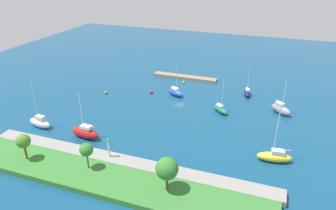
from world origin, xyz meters
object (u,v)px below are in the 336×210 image
(sailboat_yellow_off_beacon, at_px, (275,156))
(sailboat_white_by_breakwater, at_px, (40,122))
(harbor_beacon, at_px, (108,147))
(sailboat_red_lone_south, at_px, (85,132))
(sailboat_gray_east_end, at_px, (281,109))
(sailboat_blue_west_end, at_px, (176,93))
(mooring_buoy_orange, at_px, (106,92))
(mooring_buoy_yellow, at_px, (184,82))
(park_tree_mideast, at_px, (86,150))
(mooring_buoy_red, at_px, (151,92))
(park_tree_center, at_px, (23,141))
(pier_dock, at_px, (185,77))
(sailboat_navy_near_pier, at_px, (247,92))
(sailboat_green_mid_basin, at_px, (221,109))
(park_tree_west, at_px, (167,169))

(sailboat_yellow_off_beacon, xyz_separation_m, sailboat_white_by_breakwater, (49.02, 4.21, 0.12))
(harbor_beacon, relative_size, sailboat_white_by_breakwater, 0.33)
(sailboat_red_lone_south, bearing_deg, sailboat_gray_east_end, -139.96)
(sailboat_blue_west_end, relative_size, sailboat_white_by_breakwater, 0.81)
(harbor_beacon, height_order, mooring_buoy_orange, harbor_beacon)
(mooring_buoy_orange, height_order, mooring_buoy_yellow, mooring_buoy_orange)
(sailboat_yellow_off_beacon, height_order, mooring_buoy_yellow, sailboat_yellow_off_beacon)
(park_tree_mideast, relative_size, mooring_buoy_yellow, 7.46)
(sailboat_red_lone_south, bearing_deg, sailboat_white_by_breakwater, 3.41)
(sailboat_white_by_breakwater, bearing_deg, mooring_buoy_orange, -92.25)
(park_tree_mideast, relative_size, mooring_buoy_red, 5.83)
(park_tree_center, xyz_separation_m, sailboat_white_by_breakwater, (7.10, -11.70, -3.52))
(pier_dock, height_order, park_tree_center, park_tree_center)
(park_tree_mideast, xyz_separation_m, sailboat_navy_near_pier, (-21.55, -43.51, -3.84))
(sailboat_red_lone_south, height_order, sailboat_yellow_off_beacon, sailboat_yellow_off_beacon)
(harbor_beacon, relative_size, sailboat_gray_east_end, 0.45)
(sailboat_green_mid_basin, bearing_deg, sailboat_navy_near_pier, 111.63)
(harbor_beacon, height_order, sailboat_yellow_off_beacon, sailboat_yellow_off_beacon)
(pier_dock, xyz_separation_m, sailboat_red_lone_south, (8.92, 40.85, 0.95))
(sailboat_yellow_off_beacon, distance_m, sailboat_green_mid_basin, 21.14)
(mooring_buoy_orange, bearing_deg, park_tree_mideast, 115.34)
(park_tree_center, relative_size, mooring_buoy_red, 6.02)
(pier_dock, distance_m, sailboat_green_mid_basin, 24.71)
(park_tree_center, height_order, sailboat_gray_east_end, sailboat_gray_east_end)
(park_tree_mideast, bearing_deg, park_tree_west, 178.03)
(harbor_beacon, height_order, sailboat_red_lone_south, sailboat_red_lone_south)
(sailboat_yellow_off_beacon, xyz_separation_m, sailboat_green_mid_basin, (13.19, -16.51, -0.24))
(pier_dock, distance_m, mooring_buoy_orange, 25.41)
(park_tree_west, bearing_deg, mooring_buoy_red, -63.76)
(mooring_buoy_orange, bearing_deg, park_tree_center, 95.16)
(park_tree_mideast, distance_m, mooring_buoy_yellow, 46.52)
(park_tree_center, xyz_separation_m, sailboat_gray_east_end, (-42.33, -36.68, -3.54))
(harbor_beacon, distance_m, park_tree_mideast, 4.64)
(sailboat_red_lone_south, relative_size, sailboat_navy_near_pier, 1.37)
(park_tree_west, distance_m, sailboat_gray_east_end, 39.21)
(sailboat_navy_near_pier, distance_m, mooring_buoy_orange, 38.38)
(sailboat_white_by_breakwater, distance_m, mooring_buoy_orange, 21.59)
(park_tree_mideast, height_order, sailboat_navy_near_pier, sailboat_navy_near_pier)
(park_tree_west, xyz_separation_m, sailboat_blue_west_end, (11.09, -37.11, -3.92))
(sailboat_red_lone_south, bearing_deg, mooring_buoy_orange, -64.44)
(mooring_buoy_red, distance_m, mooring_buoy_yellow, 12.05)
(sailboat_blue_west_end, bearing_deg, sailboat_yellow_off_beacon, -15.25)
(pier_dock, height_order, sailboat_white_by_breakwater, sailboat_white_by_breakwater)
(pier_dock, bearing_deg, park_tree_west, 104.04)
(pier_dock, relative_size, mooring_buoy_yellow, 30.36)
(harbor_beacon, height_order, park_tree_mideast, park_tree_mideast)
(sailboat_navy_near_pier, bearing_deg, sailboat_blue_west_end, 98.29)
(park_tree_mideast, xyz_separation_m, sailboat_green_mid_basin, (-16.85, -30.90, -3.85))
(sailboat_gray_east_end, xyz_separation_m, sailboat_white_by_breakwater, (49.43, 24.98, 0.02))
(harbor_beacon, distance_m, sailboat_yellow_off_beacon, 30.17)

